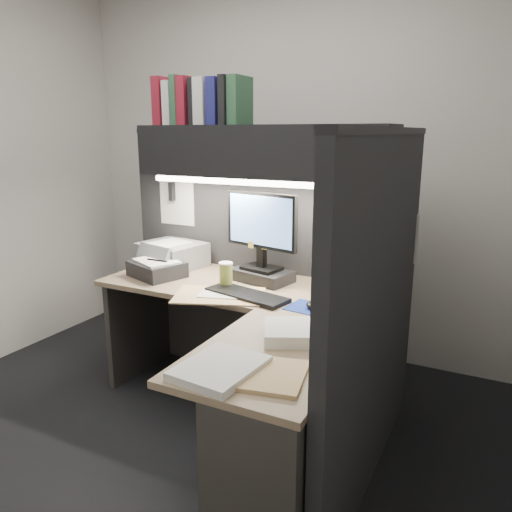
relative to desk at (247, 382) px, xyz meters
name	(u,v)px	position (x,y,z in m)	size (l,w,h in m)	color
floor	(178,439)	(-0.43, 0.00, -0.44)	(3.50, 3.50, 0.00)	black
wall_back	(291,168)	(-0.43, 1.50, 0.91)	(3.50, 0.04, 2.70)	silver
partition_back	(260,258)	(-0.40, 0.93, 0.36)	(1.90, 0.06, 1.60)	black
partition_right	(376,319)	(0.55, 0.18, 0.36)	(0.06, 1.50, 1.60)	black
desk	(247,382)	(0.00, 0.00, 0.00)	(1.70, 1.53, 0.73)	#9C8663
overhead_shelf	(261,151)	(-0.30, 0.75, 1.06)	(1.55, 0.34, 0.30)	black
task_light_tube	(250,183)	(-0.30, 0.61, 0.89)	(0.04, 0.04, 1.32)	white
monitor	(261,247)	(-0.26, 0.68, 0.50)	(0.50, 0.29, 0.54)	black
keyboard	(247,295)	(-0.20, 0.37, 0.30)	(0.49, 0.16, 0.02)	black
mousepad	(309,308)	(0.17, 0.37, 0.29)	(0.21, 0.19, 0.00)	navy
mouse	(312,305)	(0.18, 0.36, 0.31)	(0.06, 0.09, 0.03)	black
telephone	(339,280)	(0.20, 0.77, 0.34)	(0.24, 0.25, 0.10)	beige
coffee_cup	(226,276)	(-0.39, 0.47, 0.36)	(0.08, 0.08, 0.14)	#C9CB51
printer	(172,254)	(-0.96, 0.73, 0.37)	(0.40, 0.34, 0.16)	gray
notebook_stack	(157,269)	(-0.89, 0.48, 0.33)	(0.31, 0.26, 0.09)	black
open_folder	(220,295)	(-0.34, 0.32, 0.29)	(0.49, 0.32, 0.01)	tan
paper_stack_a	(298,332)	(0.26, -0.02, 0.31)	(0.29, 0.25, 0.06)	white
paper_stack_b	(220,368)	(0.13, -0.45, 0.30)	(0.27, 0.33, 0.03)	white
manila_stack	(275,376)	(0.33, -0.39, 0.29)	(0.22, 0.28, 0.02)	tan
binder_row	(201,102)	(-0.71, 0.75, 1.35)	(0.60, 0.25, 0.29)	maroon
pinned_papers	(294,236)	(0.00, 0.56, 0.61)	(1.76, 1.31, 0.51)	white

